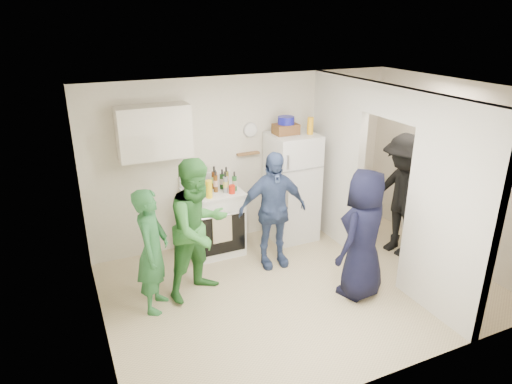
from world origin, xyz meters
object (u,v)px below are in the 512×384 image
Objects in this scene: blue_bowl at (286,120)px; person_green_left at (152,251)px; wicker_basket at (286,129)px; person_denim at (273,210)px; stove at (213,222)px; person_nook at (402,195)px; fridge at (292,187)px; person_green_center at (199,229)px; person_navy at (363,234)px; yellow_cup_stack_top at (310,126)px.

blue_bowl is 0.16× the size of person_green_left.
wicker_basket is 1.27m from person_denim.
person_nook reaches higher than stove.
person_nook reaches higher than person_denim.
blue_bowl is 1.37m from person_denim.
fridge is 1.01× the size of person_denim.
fridge is at bearing -40.17° from person_green_left.
person_green_center is (-1.77, -0.91, 0.05)m from fridge.
wicker_basket is at bearing -109.00° from person_navy.
wicker_basket is 2.10m from person_green_center.
yellow_cup_stack_top is 1.92m from person_navy.
stove is 1.52m from person_green_left.
yellow_cup_stack_top is at bearing -0.63° from person_green_center.
person_green_left is at bearing 165.79° from person_green_center.
blue_bowl is at bearing -141.08° from person_nook.
person_green_left is 0.86× the size of person_green_center.
person_denim is at bearing -147.91° from yellow_cup_stack_top.
stove is 2.23m from person_navy.
person_navy is 0.92× the size of person_nook.
yellow_cup_stack_top reaches higher than person_nook.
person_denim is (-0.55, -0.69, -0.91)m from wicker_basket.
person_nook is (1.29, -1.14, -0.84)m from wicker_basket.
person_green_center reaches higher than fridge.
person_navy reaches higher than stove.
blue_bowl is (-0.10, 0.05, 1.03)m from fridge.
person_green_center is at bearing -48.28° from person_navy.
blue_bowl is (1.17, 0.02, 1.38)m from stove.
person_green_left reaches higher than stove.
person_denim is (0.62, -0.67, 0.34)m from stove.
wicker_basket is 2.67m from person_green_left.
blue_bowl is 0.13× the size of person_nook.
person_denim is (-0.55, -0.69, -1.04)m from blue_bowl.
person_nook reaches higher than person_navy.
wicker_basket is at bearing 0.98° from stove.
fridge is 1.04m from blue_bowl.
person_green_left is 3.55m from person_nook.
stove is at bearing -77.06° from person_navy.
blue_bowl is 0.15× the size of person_navy.
stove is at bearing -19.89° from person_green_left.
blue_bowl reaches higher than fridge.
person_denim and person_navy have the same top height.
stove is 0.59× the size of person_navy.
wicker_basket is at bearing 7.13° from person_green_center.
fridge reaches higher than person_green_left.
person_green_center is at bearing -150.18° from blue_bowl.
person_denim is 1.89m from person_nook.
person_denim reaches higher than stove.
person_nook reaches higher than person_green_center.
yellow_cup_stack_top reaches higher than person_navy.
person_navy is (-0.19, -1.65, -0.96)m from yellow_cup_stack_top.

